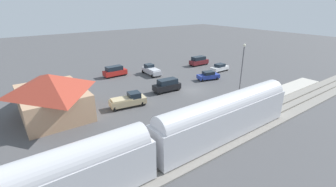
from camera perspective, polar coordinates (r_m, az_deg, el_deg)
ground_plane at (r=42.80m, az=5.67°, el=0.72°), size 200.00×200.00×0.00m
railway_track at (r=34.56m, az=21.35°, el=-5.69°), size 4.80×70.00×0.30m
platform at (r=36.53m, az=16.17°, el=-3.48°), size 3.20×46.00×0.30m
passenger_train at (r=21.92m, az=-4.11°, el=-12.02°), size 2.93×39.43×4.98m
station_building at (r=36.00m, az=-26.14°, el=-0.16°), size 11.74×8.83×5.96m
pedestrian_on_platform at (r=40.16m, az=19.90°, el=0.08°), size 0.36×0.36×1.71m
pickup_tan at (r=36.22m, az=-9.47°, el=-1.60°), size 2.75×5.63×2.14m
pickup_silver at (r=52.00m, az=-4.07°, el=5.65°), size 5.52×2.76×2.14m
suv_red at (r=51.86m, az=-12.67°, el=5.28°), size 2.05×4.94×2.22m
suv_maroon at (r=60.36m, az=7.40°, el=7.82°), size 2.09×4.95×2.22m
suv_black at (r=41.90m, az=-0.24°, el=2.05°), size 2.29×5.02×2.22m
sedan_blue at (r=49.08m, az=9.66°, el=4.28°), size 2.88×4.81×1.74m
sedan_white at (r=55.73m, az=12.30°, el=6.11°), size 2.00×4.56×1.74m
light_pole_near_platform at (r=39.45m, az=17.39°, el=6.45°), size 0.44×0.44×8.89m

